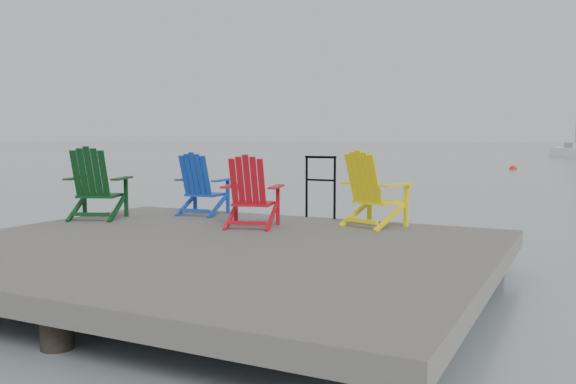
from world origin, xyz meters
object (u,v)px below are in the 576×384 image
at_px(chair_blue, 201,184).
at_px(chair_yellow, 372,189).
at_px(handrail, 320,181).
at_px(chair_red, 251,192).
at_px(buoy_b, 513,169).
at_px(chair_green, 96,184).

height_order(chair_blue, chair_yellow, chair_yellow).
bearing_deg(chair_yellow, handrail, 173.76).
xyz_separation_m(chair_red, buoy_b, (0.35, 26.40, -0.96)).
xyz_separation_m(handrail, chair_green, (-2.80, -1.54, -0.03)).
relative_size(chair_blue, chair_red, 1.00).
distance_m(handrail, chair_yellow, 1.05).
distance_m(handrail, buoy_b, 25.16).
bearing_deg(chair_green, chair_yellow, -5.65).
height_order(chair_blue, buoy_b, chair_blue).
height_order(chair_green, buoy_b, chair_green).
xyz_separation_m(chair_green, chair_red, (2.37, 0.28, -0.04)).
relative_size(handrail, buoy_b, 2.27).
distance_m(handrail, chair_red, 1.34).
height_order(chair_green, chair_yellow, chair_green).
relative_size(chair_red, buoy_b, 2.31).
relative_size(chair_yellow, buoy_b, 2.45).
distance_m(chair_green, chair_blue, 1.51).
distance_m(chair_blue, chair_red, 1.53).
height_order(handrail, chair_yellow, chair_yellow).
bearing_deg(chair_blue, handrail, 10.48).
distance_m(handrail, chair_green, 3.20).
distance_m(chair_green, chair_yellow, 3.89).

